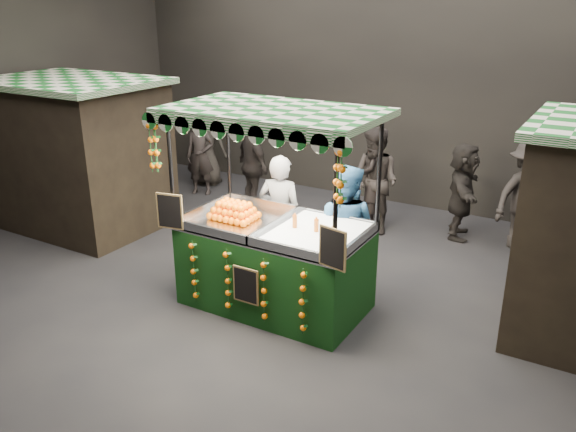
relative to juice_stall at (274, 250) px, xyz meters
The scene contains 13 objects.
ground 0.86m from the juice_stall, 147.82° to the right, with size 12.00×12.00×0.00m, color black.
market_hall 2.57m from the juice_stall, 147.82° to the right, with size 12.10×10.10×5.05m.
neighbour_stall_left 4.71m from the juice_stall, 169.30° to the left, with size 3.00×2.20×2.60m.
juice_stall is the anchor object (origin of this frame).
vendor_grey 1.03m from the juice_stall, 116.61° to the left, with size 0.72×0.54×1.81m.
vendor_blue 1.05m from the juice_stall, 55.68° to the left, with size 0.91×0.72×1.83m.
shopper_0 5.09m from the juice_stall, 139.22° to the left, with size 0.69×0.57×1.62m.
shopper_1 3.15m from the juice_stall, 88.34° to the left, with size 1.05×0.92×1.83m.
shopper_2 3.76m from the juice_stall, 127.69° to the left, with size 1.15×0.93×1.83m.
shopper_3 4.43m from the juice_stall, 56.15° to the left, with size 1.25×1.33×1.80m.
shopper_4 5.76m from the juice_stall, 136.68° to the left, with size 0.98×0.69×1.88m.
shopper_5 3.96m from the juice_stall, 68.51° to the left, with size 0.82×1.59×1.64m.
shopper_6 3.31m from the juice_stall, 90.16° to the left, with size 0.57×0.74×1.82m.
Camera 1 is at (3.85, -5.71, 3.85)m, focal length 36.29 mm.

